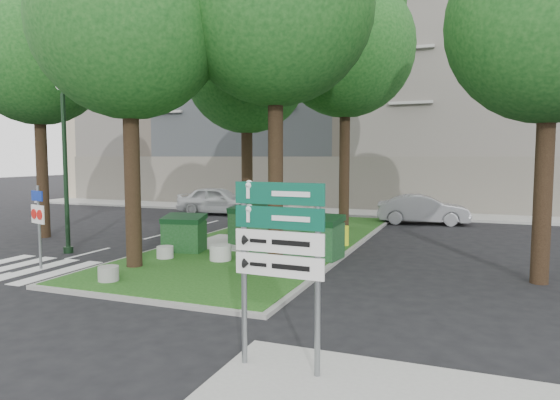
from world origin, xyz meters
The scene contains 24 objects.
ground centered at (0.00, 0.00, 0.00)m, with size 120.00×120.00×0.00m, color black.
median_island centered at (0.50, 8.00, 0.06)m, with size 6.00×16.00×0.12m, color #174914.
median_kerb centered at (0.50, 8.00, 0.05)m, with size 6.30×16.30×0.10m, color gray.
building_sidewalk centered at (0.00, 18.50, 0.06)m, with size 42.00×3.00×0.12m, color #999993.
zebra_crossing centered at (-3.75, 1.50, 0.01)m, with size 5.00×3.00×0.01m, color silver.
apartment_building centered at (0.00, 26.00, 8.00)m, with size 41.00×12.00×16.00m, color tan.
tree_median_near_left centered at (-1.41, 2.56, 7.32)m, with size 5.20×5.20×10.53m.
tree_median_mid centered at (-0.91, 9.06, 6.98)m, with size 4.80×4.80×9.99m.
tree_median_far centered at (2.29, 12.06, 8.32)m, with size 5.80×5.80×11.93m.
tree_street_left centered at (-8.41, 6.06, 7.65)m, with size 5.40×5.40×11.00m.
tree_street_right centered at (9.09, 5.06, 6.98)m, with size 5.00×5.00×10.06m.
dumpster_a centered at (-1.40, 4.95, 0.70)m, with size 1.45×1.13×1.22m.
dumpster_b centered at (0.20, 6.85, 0.80)m, with size 1.80×1.52×1.43m.
dumpster_c centered at (1.80, 4.98, 0.83)m, with size 1.86×1.56×1.47m.
dumpster_d centered at (3.00, 5.49, 0.76)m, with size 1.57×1.22×1.33m.
bollard_left centered at (-1.34, 3.77, 0.30)m, with size 0.51×0.51×0.36m, color #AAA9A4.
bollard_right centered at (0.39, 4.09, 0.35)m, with size 0.64×0.64×0.46m, color #ADAEA9.
bollard_mid centered at (-1.05, 0.89, 0.30)m, with size 0.51×0.51×0.36m, color gray.
litter_bin centered at (3.20, 7.87, 0.46)m, with size 0.39×0.39×0.68m, color #D3E61B.
street_lamp centered at (-5.18, 3.82, 3.64)m, with size 0.46×0.46×5.79m.
traffic_sign_pole centered at (-4.10, 1.66, 1.53)m, with size 0.69×0.26×2.39m.
directional_sign centered at (4.80, -2.40, 1.93)m, with size 1.36×0.13×2.73m.
car_white centered at (-5.78, 15.50, 0.77)m, with size 1.83×4.55×1.55m, color silver.
car_silver centered at (5.18, 15.50, 0.70)m, with size 1.48×4.24×1.40m, color #94959B.
Camera 1 is at (7.34, -8.96, 3.21)m, focal length 32.00 mm.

